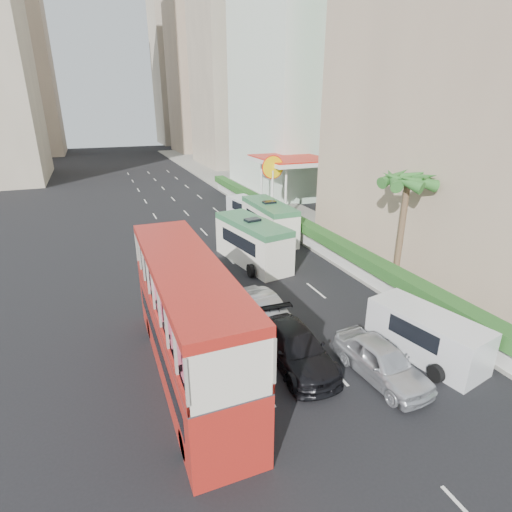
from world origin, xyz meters
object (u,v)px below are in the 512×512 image
car_black (295,362)px  van_asset (247,250)px  minibus_far (269,221)px  car_silver_lane_b (380,377)px  palm_tree (401,232)px  minibus_near (253,242)px  panel_van_far (247,210)px  double_decker_bus (188,321)px  shell_station (291,184)px  car_silver_lane_a (262,327)px  panel_van_near (426,335)px

car_black → van_asset: size_ratio=1.05×
minibus_far → car_black: bearing=-110.1°
car_silver_lane_b → palm_tree: (6.66, 7.08, 3.38)m
van_asset → minibus_near: bearing=-104.4°
minibus_far → car_silver_lane_b: bearing=-99.6°
car_silver_lane_b → palm_tree: bearing=42.5°
panel_van_far → car_silver_lane_b: bearing=-106.5°
double_decker_bus → minibus_near: bearing=57.0°
car_silver_lane_b → shell_station: shell_station is taller
double_decker_bus → car_silver_lane_a: double_decker_bus is taller
double_decker_bus → minibus_far: double_decker_bus is taller
car_silver_lane_b → palm_tree: palm_tree is taller
shell_station → car_silver_lane_b: bearing=-108.8°
palm_tree → minibus_far: bearing=107.7°
minibus_near → minibus_far: bearing=45.0°
car_silver_lane_a → van_asset: bearing=67.0°
car_black → panel_van_near: (5.59, -1.63, 1.01)m
car_silver_lane_a → palm_tree: bearing=3.5°
double_decker_bus → shell_station: (16.00, 23.00, 0.22)m
double_decker_bus → palm_tree: 14.39m
van_asset → minibus_near: size_ratio=0.74×
van_asset → car_black: bearing=-105.4°
van_asset → minibus_far: 3.76m
panel_van_far → shell_station: shell_station is taller
double_decker_bus → shell_station: shell_station is taller
double_decker_bus → minibus_far: bearing=56.3°
van_asset → car_silver_lane_a: bearing=-109.8°
minibus_near → minibus_far: size_ratio=1.02×
minibus_far → panel_van_far: minibus_far is taller
car_silver_lane_a → panel_van_far: (6.37, 18.92, 1.01)m
minibus_near → panel_van_near: bearing=-86.6°
minibus_near → panel_van_near: size_ratio=1.35×
car_silver_lane_b → minibus_far: 18.66m
shell_station → minibus_near: bearing=-126.4°
car_silver_lane_b → car_black: car_silver_lane_b is taller
van_asset → minibus_near: (-0.50, -2.50, 1.52)m
car_silver_lane_a → van_asset: size_ratio=0.97×
minibus_far → shell_station: shell_station is taller
van_asset → minibus_near: minibus_near is taller
car_silver_lane_b → palm_tree: size_ratio=0.72×
car_silver_lane_a → car_black: (0.18, -3.21, 0.00)m
panel_van_far → palm_tree: palm_tree is taller
double_decker_bus → car_silver_lane_b: size_ratio=2.40×
car_black → van_asset: 14.41m
panel_van_near → car_black: bearing=152.4°
van_asset → shell_station: shell_station is taller
minibus_far → panel_van_near: bearing=-91.0°
double_decker_bus → car_silver_lane_a: (4.18, 2.33, -2.53)m
car_silver_lane_b → minibus_near: (-0.21, 13.78, 1.52)m
car_black → minibus_far: (5.84, 16.15, 1.50)m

